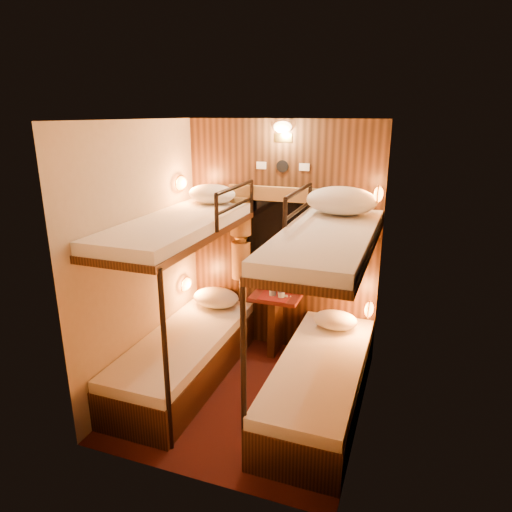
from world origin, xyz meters
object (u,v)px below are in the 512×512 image
at_px(bottle_left, 273,285).
at_px(bottle_right, 281,287).
at_px(bunk_right, 321,349).
at_px(table, 275,316).
at_px(bunk_left, 184,325).

xyz_separation_m(bottle_left, bottle_right, (0.10, -0.02, -0.00)).
distance_m(bunk_right, bottle_left, 1.04).
relative_size(table, bottle_right, 2.53).
distance_m(bunk_left, bottle_left, 1.01).
height_order(bunk_left, table, bunk_left).
relative_size(bunk_right, bottle_right, 7.34).
xyz_separation_m(table, bottle_left, (-0.03, -0.01, 0.35)).
bearing_deg(bunk_left, table, 50.33).
distance_m(bunk_left, table, 1.02).
xyz_separation_m(bunk_left, bunk_right, (1.30, 0.00, 0.00)).
height_order(table, bottle_right, bottle_right).
xyz_separation_m(bunk_left, table, (0.65, 0.78, -0.14)).
bearing_deg(bottle_right, bottle_left, 170.23).
xyz_separation_m(bunk_right, bottle_left, (-0.68, 0.77, 0.21)).
distance_m(bunk_right, bottle_right, 0.97).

